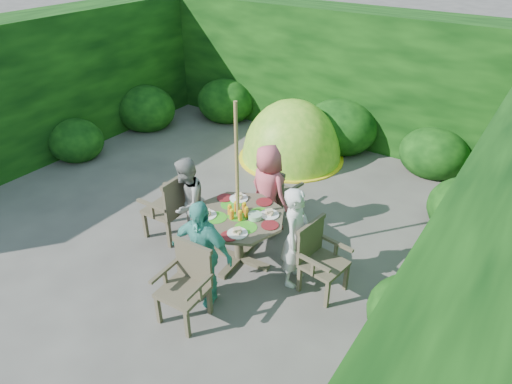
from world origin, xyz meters
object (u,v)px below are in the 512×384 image
Objects in this scene: child_right at (296,237)px; child_front at (201,253)px; garden_chair_front at (187,282)px; garden_chair_left at (170,206)px; child_left at (187,203)px; patio_table at (239,223)px; child_back at (268,190)px; parasol_pole at (237,188)px; dome_tent at (291,158)px; garden_chair_right at (319,257)px; garden_chair_back at (277,192)px.

child_right is 0.98× the size of child_front.
garden_chair_front is 1.37m from child_right.
child_left is at bearing 93.69° from garden_chair_left.
patio_table is 0.80m from child_back.
garden_chair_front is 1.91m from child_back.
garden_chair_left is 1.09× the size of garden_chair_front.
patio_table is 0.80m from child_right.
parasol_pole reaches higher than dome_tent.
child_front is (0.86, -0.73, 0.03)m from child_left.
garden_chair_right is (1.10, 0.11, -0.13)m from patio_table.
child_left is (-0.80, -0.07, -0.46)m from parasol_pole.
child_right reaches higher than garden_chair_left.
dome_tent is at bearing 175.49° from garden_chair_left.
child_left is 0.96× the size of child_back.
dome_tent is (-0.16, 3.04, -0.64)m from child_left.
patio_table is 0.80m from child_front.
child_back is at bearing 117.44° from child_left.
parasol_pole is at bearing 87.99° from child_front.
garden_chair_front is 0.39× the size of dome_tent.
child_back is at bearing 91.82° from garden_chair_front.
garden_chair_back is (0.98, 1.20, -0.04)m from garden_chair_left.
garden_chair_back is (-0.11, 1.10, -0.63)m from parasol_pole.
parasol_pole is 1.72× the size of child_left.
parasol_pole is 1.27m from garden_chair_back.
garden_chair_left is at bearing 84.58° from child_right.
child_right reaches higher than garden_chair_front.
parasol_pole is at bearing 91.88° from garden_chair_front.
child_right reaches higher than patio_table.
garden_chair_right is 0.65× the size of child_back.
child_back is at bearing 129.15° from garden_chair_left.
garden_chair_left is (-1.09, -0.10, -0.59)m from parasol_pole.
garden_chair_back is at bearing 58.57° from garden_chair_right.
child_front is at bearing 27.44° from child_left.
parasol_pole reaches higher than child_left.
child_front is (-0.03, 0.30, 0.20)m from garden_chair_front.
parasol_pole is at bearing 104.95° from garden_chair_back.
child_front is at bearing -85.50° from patio_table.
garden_chair_back is at bearing -73.13° from dome_tent.
parasol_pole reaches higher than child_right.
patio_table is 1.11m from garden_chair_front.
child_back is 2.44m from dome_tent.
garden_chair_front reaches higher than patio_table.
garden_chair_left is 1.36m from child_front.
child_back is 0.99× the size of child_front.
child_front reaches higher than garden_chair_left.
garden_chair_front is at bearing -91.56° from child_front.
garden_chair_front is (0.09, -1.10, -0.63)m from parasol_pole.
garden_chair_front is (0.09, -1.10, -0.13)m from patio_table.
child_back is (0.73, 0.86, 0.02)m from child_left.
garden_chair_left is (-2.19, -0.20, 0.05)m from garden_chair_right.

